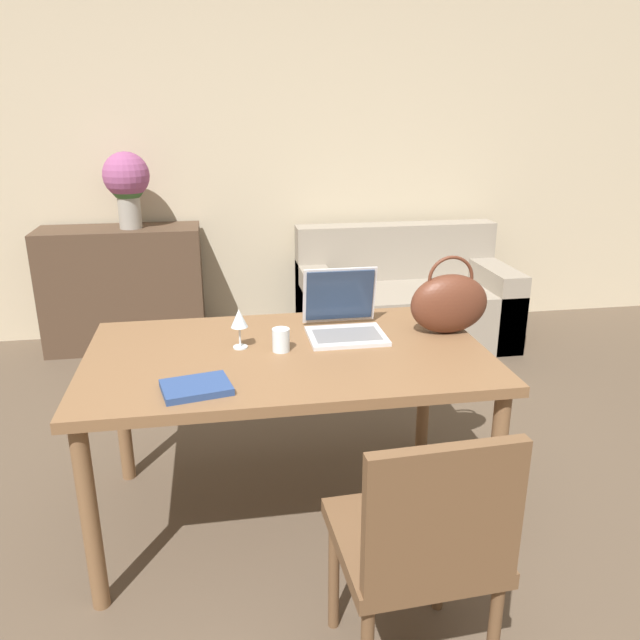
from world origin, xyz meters
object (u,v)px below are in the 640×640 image
(couch, at_px, (403,303))
(laptop, at_px, (343,316))
(wine_glass, at_px, (239,320))
(drinking_glass, at_px, (281,340))
(flower_vase, at_px, (127,182))
(handbag, at_px, (449,303))
(chair, at_px, (422,541))

(couch, distance_m, laptop, 2.01)
(couch, bearing_deg, laptop, -114.84)
(couch, xyz_separation_m, wine_glass, (-1.25, -1.87, 0.57))
(couch, bearing_deg, drinking_glass, -119.58)
(couch, xyz_separation_m, flower_vase, (-1.89, 0.20, 0.88))
(couch, xyz_separation_m, handbag, (-0.38, -1.84, 0.59))
(laptop, height_order, drinking_glass, laptop)
(laptop, bearing_deg, handbag, -10.24)
(chair, xyz_separation_m, couch, (0.80, 2.80, -0.22))
(couch, relative_size, wine_glass, 9.39)
(wine_glass, distance_m, flower_vase, 2.19)
(couch, xyz_separation_m, drinking_glass, (-1.09, -1.93, 0.50))
(chair, bearing_deg, handbag, 63.73)
(chair, height_order, wine_glass, wine_glass)
(couch, bearing_deg, chair, -105.99)
(laptop, distance_m, drinking_glass, 0.33)
(couch, height_order, laptop, laptop)
(chair, xyz_separation_m, drinking_glass, (-0.29, 0.88, 0.29))
(flower_vase, bearing_deg, drinking_glass, -69.58)
(chair, relative_size, laptop, 2.80)
(laptop, height_order, flower_vase, flower_vase)
(chair, relative_size, couch, 0.59)
(wine_glass, bearing_deg, couch, 56.24)
(chair, bearing_deg, wine_glass, 112.58)
(chair, distance_m, laptop, 1.09)
(handbag, relative_size, flower_vase, 0.65)
(chair, relative_size, wine_glass, 5.51)
(drinking_glass, bearing_deg, handbag, 7.25)
(chair, height_order, handbag, handbag)
(laptop, relative_size, drinking_glass, 3.46)
(drinking_glass, distance_m, wine_glass, 0.18)
(laptop, xyz_separation_m, wine_glass, (-0.43, -0.11, 0.05))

